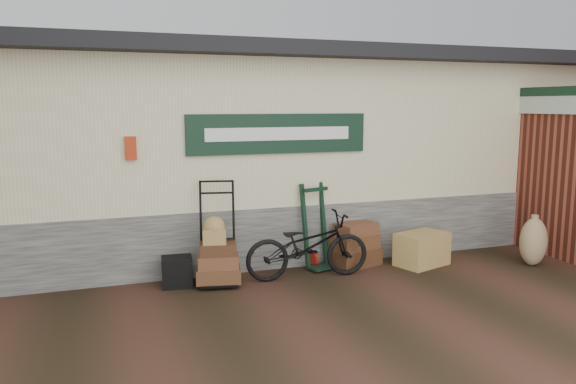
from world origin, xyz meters
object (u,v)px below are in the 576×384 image
object	(u,v)px
porter_trolley	(218,232)
suitcase_stack	(354,244)
bicycle	(308,242)
wicker_hamper	(422,249)
green_barrow	(316,226)
black_trunk	(177,272)

from	to	relation	value
porter_trolley	suitcase_stack	world-z (taller)	porter_trolley
porter_trolley	bicycle	bearing A→B (deg)	1.62
suitcase_stack	wicker_hamper	xyz separation A→B (m)	(0.95, -0.32, -0.08)
green_barrow	wicker_hamper	size ratio (longest dim) A/B	1.66
suitcase_stack	bicycle	distance (m)	0.96
wicker_hamper	bicycle	size ratio (longest dim) A/B	0.43
suitcase_stack	wicker_hamper	distance (m)	1.00
green_barrow	wicker_hamper	distance (m)	1.63
green_barrow	black_trunk	distance (m)	2.08
porter_trolley	black_trunk	world-z (taller)	porter_trolley
wicker_hamper	bicycle	distance (m)	1.84
porter_trolley	wicker_hamper	size ratio (longest dim) A/B	1.86
green_barrow	porter_trolley	bearing A→B (deg)	171.27
suitcase_stack	wicker_hamper	world-z (taller)	suitcase_stack
porter_trolley	bicycle	distance (m)	1.23
green_barrow	black_trunk	size ratio (longest dim) A/B	3.17
porter_trolley	suitcase_stack	size ratio (longest dim) A/B	1.90
porter_trolley	bicycle	world-z (taller)	porter_trolley
suitcase_stack	bicycle	xyz separation A→B (m)	(-0.88, -0.34, 0.18)
green_barrow	wicker_hamper	xyz separation A→B (m)	(1.53, -0.39, -0.37)
black_trunk	green_barrow	bearing A→B (deg)	4.65
bicycle	green_barrow	bearing A→B (deg)	-31.31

